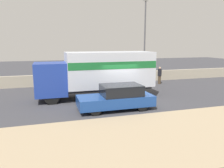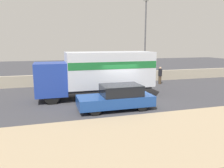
{
  "view_description": "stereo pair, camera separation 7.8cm",
  "coord_description": "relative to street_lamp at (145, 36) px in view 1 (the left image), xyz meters",
  "views": [
    {
      "loc": [
        -4.79,
        -12.91,
        3.91
      ],
      "look_at": [
        -0.69,
        0.74,
        1.26
      ],
      "focal_mm": 35.0,
      "sensor_mm": 36.0,
      "label": 1
    },
    {
      "loc": [
        -4.72,
        -12.93,
        3.91
      ],
      "look_at": [
        -0.69,
        0.74,
        1.26
      ],
      "focal_mm": 35.0,
      "sensor_mm": 36.0,
      "label": 2
    }
  ],
  "objects": [
    {
      "name": "box_truck",
      "position": [
        -5.84,
        -5.04,
        -2.72
      ],
      "size": [
        8.32,
        2.59,
        3.31
      ],
      "rotation": [
        0.0,
        0.0,
        3.14
      ],
      "color": "navy",
      "rests_on": "ground_plane"
    },
    {
      "name": "car_hatchback",
      "position": [
        -5.55,
        -8.2,
        -3.93
      ],
      "size": [
        4.5,
        1.82,
        1.48
      ],
      "rotation": [
        0.0,
        0.0,
        3.14
      ],
      "color": "navy",
      "rests_on": "ground_plane"
    },
    {
      "name": "pedestrian",
      "position": [
        1.01,
        -1.44,
        -3.79
      ],
      "size": [
        0.37,
        0.37,
        1.68
      ],
      "color": "#473828",
      "rests_on": "ground_plane"
    },
    {
      "name": "ground_plane",
      "position": [
        -4.71,
        -7.36,
        -4.66
      ],
      "size": [
        80.0,
        80.0,
        0.0
      ],
      "primitive_type": "plane",
      "color": "#38383D"
    },
    {
      "name": "stone_wall_backdrop",
      "position": [
        -4.71,
        0.59,
        -4.13
      ],
      "size": [
        60.0,
        0.35,
        1.06
      ],
      "color": "#A39984",
      "rests_on": "ground_plane"
    },
    {
      "name": "street_lamp",
      "position": [
        0.0,
        0.0,
        0.0
      ],
      "size": [
        0.56,
        0.28,
        8.19
      ],
      "color": "#4C4C51",
      "rests_on": "ground_plane"
    },
    {
      "name": "dirt_shoulder_foreground",
      "position": [
        -4.71,
        -12.41,
        -4.64
      ],
      "size": [
        60.0,
        5.64,
        0.04
      ],
      "color": "#9E896B",
      "rests_on": "ground_plane"
    }
  ]
}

